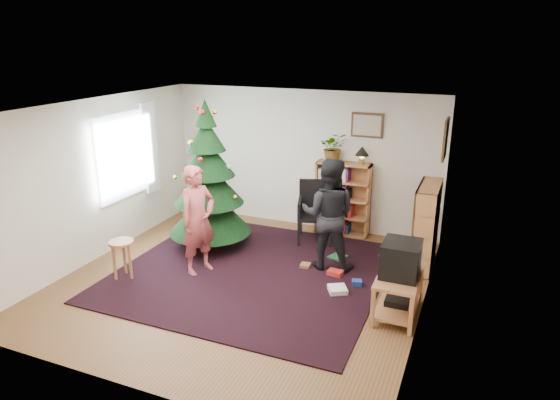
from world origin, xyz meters
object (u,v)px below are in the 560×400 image
at_px(bookshelf_right, 426,226).
at_px(person_by_chair, 329,214).
at_px(tv_stand, 398,291).
at_px(potted_plant, 334,147).
at_px(picture_right, 446,139).
at_px(person_standing, 198,220).
at_px(christmas_tree, 209,188).
at_px(bookshelf_back, 343,198).
at_px(crt_tv, 401,259).
at_px(armchair, 317,209).
at_px(picture_back, 367,125).
at_px(table_lamp, 362,152).
at_px(stool, 122,250).

relative_size(bookshelf_right, person_by_chair, 0.76).
distance_m(tv_stand, potted_plant, 3.14).
xyz_separation_m(picture_right, person_standing, (-3.20, -1.71, -1.13)).
distance_m(christmas_tree, bookshelf_back, 2.37).
relative_size(crt_tv, armchair, 0.48).
bearing_deg(crt_tv, person_by_chair, 141.77).
distance_m(picture_right, crt_tv, 2.17).
xyz_separation_m(bookshelf_right, crt_tv, (-0.12, -1.57, 0.10)).
bearing_deg(potted_plant, person_by_chair, -75.31).
bearing_deg(picture_right, bookshelf_back, 160.43).
relative_size(bookshelf_right, tv_stand, 1.41).
distance_m(picture_back, bookshelf_right, 2.00).
height_order(tv_stand, person_by_chair, person_by_chair).
bearing_deg(person_by_chair, bookshelf_right, -163.90).
bearing_deg(potted_plant, armchair, -106.11).
bearing_deg(picture_right, table_lamp, 156.54).
distance_m(bookshelf_right, crt_tv, 1.57).
bearing_deg(stool, table_lamp, 46.74).
bearing_deg(tv_stand, potted_plant, 123.81).
height_order(crt_tv, armchair, armchair).
bearing_deg(bookshelf_back, potted_plant, 180.00).
xyz_separation_m(picture_back, person_standing, (-1.88, -2.44, -1.13)).
xyz_separation_m(bookshelf_right, potted_plant, (-1.72, 0.83, 0.89)).
distance_m(christmas_tree, table_lamp, 2.63).
relative_size(person_standing, person_by_chair, 0.96).
height_order(christmas_tree, tv_stand, christmas_tree).
xyz_separation_m(christmas_tree, person_standing, (0.34, -0.90, -0.21)).
height_order(potted_plant, table_lamp, potted_plant).
relative_size(picture_right, person_by_chair, 0.35).
distance_m(stool, table_lamp, 4.15).
distance_m(picture_back, stool, 4.40).
distance_m(stool, potted_plant, 3.85).
bearing_deg(person_standing, armchair, -12.39).
height_order(christmas_tree, person_standing, christmas_tree).
distance_m(bookshelf_right, armchair, 1.90).
xyz_separation_m(person_standing, table_lamp, (1.84, 2.30, 0.69)).
bearing_deg(bookshelf_right, picture_back, 50.98).
xyz_separation_m(tv_stand, person_by_chair, (-1.23, 0.97, 0.53)).
bearing_deg(bookshelf_back, stool, -129.97).
distance_m(person_by_chair, potted_plant, 1.64).
distance_m(person_standing, person_by_chair, 1.93).
xyz_separation_m(bookshelf_back, table_lamp, (0.30, 0.00, 0.85)).
xyz_separation_m(christmas_tree, stool, (-0.57, -1.53, -0.57)).
relative_size(bookshelf_back, tv_stand, 1.41).
bearing_deg(crt_tv, potted_plant, 123.77).
bearing_deg(tv_stand, person_by_chair, 141.84).
height_order(picture_back, table_lamp, picture_back).
bearing_deg(potted_plant, tv_stand, -56.19).
distance_m(picture_back, armchair, 1.64).
bearing_deg(bookshelf_back, table_lamp, 0.00).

